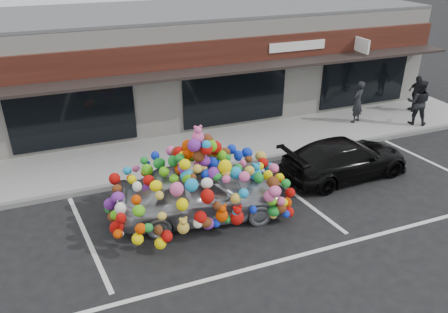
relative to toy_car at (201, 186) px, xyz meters
name	(u,v)px	position (x,y,z in m)	size (l,w,h in m)	color
ground	(209,218)	(0.16, -0.17, -0.93)	(90.00, 90.00, 0.00)	black
shop_building	(141,65)	(0.16, 8.27, 1.23)	(24.00, 7.20, 4.31)	silver
sidewalk	(171,155)	(0.16, 3.83, -0.86)	(26.00, 3.00, 0.15)	gray
kerb	(183,174)	(0.16, 2.33, -0.86)	(26.00, 0.18, 0.16)	slate
parking_stripe_left	(88,239)	(-3.04, 0.03, -0.93)	(0.12, 4.40, 0.01)	silver
parking_stripe_mid	(295,195)	(2.96, 0.03, -0.93)	(0.12, 4.40, 0.01)	silver
parking_stripe_right	(436,165)	(8.36, 0.03, -0.93)	(0.12, 4.40, 0.01)	silver
lane_line	(317,251)	(2.16, -2.47, -0.93)	(14.00, 0.12, 0.01)	silver
toy_car	(201,186)	(0.00, 0.00, 0.00)	(3.20, 4.97, 2.76)	#9DA3A7
black_sedan	(345,158)	(4.98, 0.51, -0.31)	(4.28, 1.74, 1.24)	black
pedestrian_a	(357,102)	(7.90, 3.95, 0.07)	(0.62, 0.41, 1.70)	#25242A
pedestrian_b	(418,102)	(10.03, 2.93, 0.12)	(0.87, 0.68, 1.80)	black
pedestrian_c	(416,93)	(11.05, 4.14, -0.02)	(0.37, 0.90, 1.53)	#28262C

